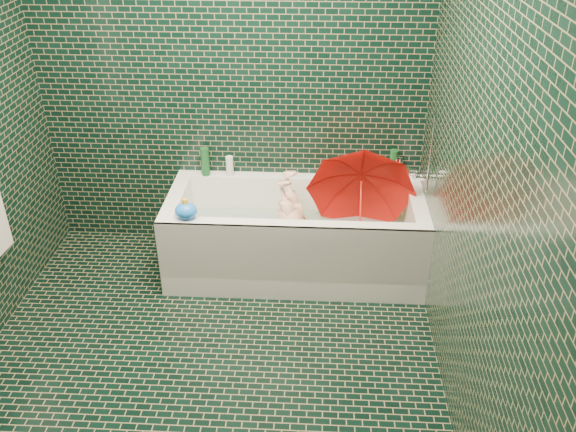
# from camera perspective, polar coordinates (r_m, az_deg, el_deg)

# --- Properties ---
(floor) EXTENTS (2.80, 2.80, 0.00)m
(floor) POSITION_cam_1_polar(r_m,az_deg,el_deg) (3.54, -7.63, -14.06)
(floor) COLOR black
(floor) RESTS_ON ground
(wall_back) EXTENTS (2.80, 0.00, 2.80)m
(wall_back) POSITION_cam_1_polar(r_m,az_deg,el_deg) (4.11, -5.43, 13.00)
(wall_back) COLOR black
(wall_back) RESTS_ON floor
(wall_front) EXTENTS (2.80, 0.00, 2.80)m
(wall_front) POSITION_cam_1_polar(r_m,az_deg,el_deg) (1.73, -18.80, -16.36)
(wall_front) COLOR black
(wall_front) RESTS_ON floor
(wall_right) EXTENTS (0.00, 2.80, 2.80)m
(wall_right) POSITION_cam_1_polar(r_m,az_deg,el_deg) (2.85, 17.24, 3.67)
(wall_right) COLOR black
(wall_right) RESTS_ON floor
(bathtub) EXTENTS (1.70, 0.75, 0.55)m
(bathtub) POSITION_cam_1_polar(r_m,az_deg,el_deg) (4.15, 0.68, -2.53)
(bathtub) COLOR white
(bathtub) RESTS_ON floor
(bath_mat) EXTENTS (1.35, 0.47, 0.01)m
(bath_mat) POSITION_cam_1_polar(r_m,az_deg,el_deg) (4.20, 0.69, -3.04)
(bath_mat) COLOR green
(bath_mat) RESTS_ON bathtub
(water) EXTENTS (1.48, 0.53, 0.00)m
(water) POSITION_cam_1_polar(r_m,az_deg,el_deg) (4.12, 0.70, -1.37)
(water) COLOR silver
(water) RESTS_ON bathtub
(faucet) EXTENTS (0.18, 0.19, 0.55)m
(faucet) POSITION_cam_1_polar(r_m,az_deg,el_deg) (3.94, 12.68, 4.11)
(faucet) COLOR silver
(faucet) RESTS_ON wall_right
(child) EXTENTS (0.88, 0.49, 0.34)m
(child) POSITION_cam_1_polar(r_m,az_deg,el_deg) (4.09, 0.79, -1.48)
(child) COLOR #F5B399
(child) RESTS_ON bathtub
(umbrella) EXTENTS (0.89, 0.90, 0.97)m
(umbrella) POSITION_cam_1_polar(r_m,az_deg,el_deg) (3.98, 6.82, 1.23)
(umbrella) COLOR red
(umbrella) RESTS_ON bathtub
(soap_bottle_a) EXTENTS (0.14, 0.14, 0.27)m
(soap_bottle_a) POSITION_cam_1_polar(r_m,az_deg,el_deg) (4.33, 11.08, 3.46)
(soap_bottle_a) COLOR white
(soap_bottle_a) RESTS_ON bathtub
(soap_bottle_b) EXTENTS (0.11, 0.11, 0.19)m
(soap_bottle_b) POSITION_cam_1_polar(r_m,az_deg,el_deg) (4.33, 11.52, 3.46)
(soap_bottle_b) COLOR #602079
(soap_bottle_b) RESTS_ON bathtub
(soap_bottle_c) EXTENTS (0.19, 0.19, 0.19)m
(soap_bottle_c) POSITION_cam_1_polar(r_m,az_deg,el_deg) (4.32, 10.59, 3.50)
(soap_bottle_c) COLOR #164E22
(soap_bottle_c) RESTS_ON bathtub
(bottle_right_tall) EXTENTS (0.06, 0.06, 0.22)m
(bottle_right_tall) POSITION_cam_1_polar(r_m,az_deg,el_deg) (4.26, 9.82, 4.74)
(bottle_right_tall) COLOR #164E22
(bottle_right_tall) RESTS_ON bathtub
(bottle_right_pump) EXTENTS (0.05, 0.05, 0.17)m
(bottle_right_pump) POSITION_cam_1_polar(r_m,az_deg,el_deg) (4.26, 10.25, 4.35)
(bottle_right_pump) COLOR silver
(bottle_right_pump) RESTS_ON bathtub
(bottle_left_tall) EXTENTS (0.07, 0.07, 0.20)m
(bottle_left_tall) POSITION_cam_1_polar(r_m,az_deg,el_deg) (4.30, -7.76, 5.06)
(bottle_left_tall) COLOR #164E22
(bottle_left_tall) RESTS_ON bathtub
(bottle_left_short) EXTENTS (0.06, 0.06, 0.14)m
(bottle_left_short) POSITION_cam_1_polar(r_m,az_deg,el_deg) (4.28, -5.48, 4.68)
(bottle_left_short) COLOR white
(bottle_left_short) RESTS_ON bathtub
(rubber_duck) EXTENTS (0.11, 0.09, 0.09)m
(rubber_duck) POSITION_cam_1_polar(r_m,az_deg,el_deg) (4.27, 9.51, 3.86)
(rubber_duck) COLOR gold
(rubber_duck) RESTS_ON bathtub
(bath_toy) EXTENTS (0.16, 0.14, 0.13)m
(bath_toy) POSITION_cam_1_polar(r_m,az_deg,el_deg) (3.78, -9.53, 0.50)
(bath_toy) COLOR blue
(bath_toy) RESTS_ON bathtub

